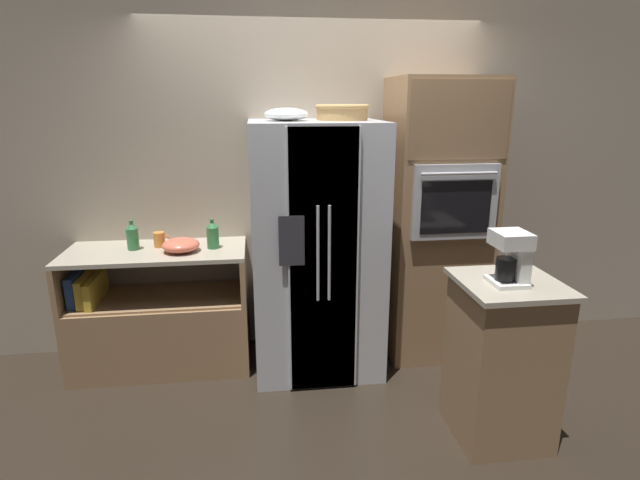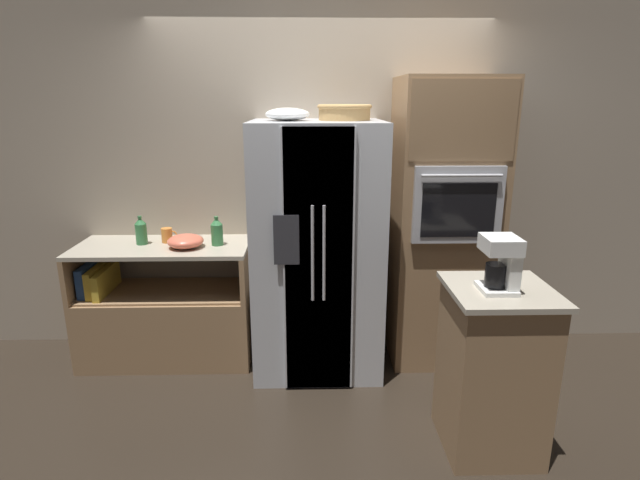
% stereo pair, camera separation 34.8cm
% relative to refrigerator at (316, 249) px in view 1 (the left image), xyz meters
% --- Properties ---
extents(ground_plane, '(20.00, 20.00, 0.00)m').
position_rel_refrigerator_xyz_m(ground_plane, '(0.03, -0.01, -0.90)').
color(ground_plane, black).
extents(wall_back, '(12.00, 0.06, 2.80)m').
position_rel_refrigerator_xyz_m(wall_back, '(0.03, 0.43, 0.50)').
color(wall_back, tan).
rests_on(wall_back, ground_plane).
extents(counter_left, '(1.27, 0.58, 0.90)m').
position_rel_refrigerator_xyz_m(counter_left, '(-1.16, 0.11, -0.57)').
color(counter_left, '#93704C').
rests_on(counter_left, ground_plane).
extents(refrigerator, '(0.90, 0.83, 1.80)m').
position_rel_refrigerator_xyz_m(refrigerator, '(0.00, 0.00, 0.00)').
color(refrigerator, silver).
rests_on(refrigerator, ground_plane).
extents(wall_oven, '(0.73, 0.67, 2.09)m').
position_rel_refrigerator_xyz_m(wall_oven, '(0.93, 0.10, 0.15)').
color(wall_oven, '#93704C').
rests_on(wall_oven, ground_plane).
extents(island_counter, '(0.55, 0.56, 0.97)m').
position_rel_refrigerator_xyz_m(island_counter, '(0.96, -0.98, -0.41)').
color(island_counter, '#93704C').
rests_on(island_counter, ground_plane).
extents(wicker_basket, '(0.37, 0.37, 0.10)m').
position_rel_refrigerator_xyz_m(wicker_basket, '(0.19, 0.05, 0.96)').
color(wicker_basket, tan).
rests_on(wicker_basket, refrigerator).
extents(fruit_bowl, '(0.30, 0.30, 0.08)m').
position_rel_refrigerator_xyz_m(fruit_bowl, '(-0.20, -0.01, 0.94)').
color(fruit_bowl, white).
rests_on(fruit_bowl, refrigerator).
extents(bottle_tall, '(0.09, 0.09, 0.22)m').
position_rel_refrigerator_xyz_m(bottle_tall, '(-0.73, 0.11, 0.11)').
color(bottle_tall, '#33723F').
rests_on(bottle_tall, counter_left).
extents(bottle_short, '(0.08, 0.08, 0.21)m').
position_rel_refrigerator_xyz_m(bottle_short, '(-1.30, 0.14, 0.10)').
color(bottle_short, '#33723F').
rests_on(bottle_short, counter_left).
extents(mug, '(0.12, 0.08, 0.11)m').
position_rel_refrigerator_xyz_m(mug, '(-1.12, 0.19, 0.06)').
color(mug, orange).
rests_on(mug, counter_left).
extents(mixing_bowl, '(0.26, 0.26, 0.10)m').
position_rel_refrigerator_xyz_m(mixing_bowl, '(-0.95, 0.05, 0.05)').
color(mixing_bowl, '#DB664C').
rests_on(mixing_bowl, counter_left).
extents(coffee_maker, '(0.18, 0.20, 0.29)m').
position_rel_refrigerator_xyz_m(coffee_maker, '(0.94, -1.02, 0.23)').
color(coffee_maker, white).
rests_on(coffee_maker, island_counter).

